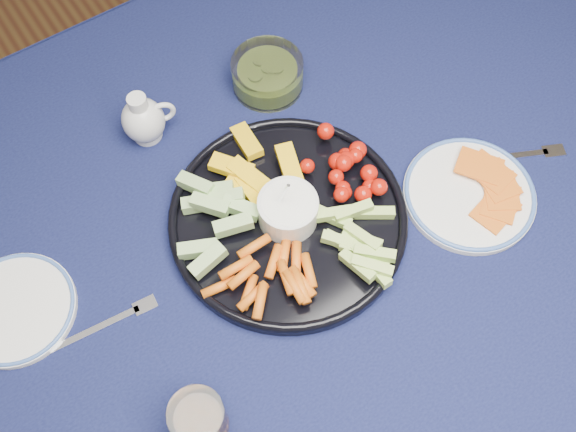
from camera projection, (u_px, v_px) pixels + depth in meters
dining_table at (234, 257)px, 1.07m from camera, size 1.67×1.07×0.75m
crudite_platter at (286, 217)px, 0.99m from camera, size 0.37×0.37×0.12m
creamer_pitcher at (144, 120)px, 1.04m from camera, size 0.09×0.07×0.10m
pickle_bowl at (268, 75)px, 1.11m from camera, size 0.12×0.12×0.06m
cheese_plate at (470, 193)px, 1.02m from camera, size 0.21×0.21×0.02m
juice_tumbler at (200, 420)px, 0.83m from camera, size 0.07×0.07×0.08m
fork_left at (113, 321)px, 0.93m from camera, size 0.16×0.03×0.00m
fork_right at (522, 155)px, 1.06m from camera, size 0.16×0.09×0.00m
side_plate_extra at (15, 309)px, 0.93m from camera, size 0.18×0.18×0.01m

